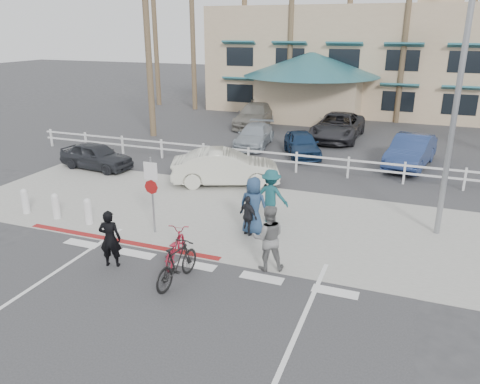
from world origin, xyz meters
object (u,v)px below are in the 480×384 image
at_px(bike_red, 175,247).
at_px(car_red_compact, 96,156).
at_px(bike_black, 177,264).
at_px(sign_post, 152,192).
at_px(car_white_sedan, 226,167).

xyz_separation_m(bike_red, car_red_compact, (-8.11, 7.11, 0.17)).
distance_m(bike_red, bike_black, 1.23).
bearing_deg(bike_black, sign_post, -43.41).
bearing_deg(bike_red, sign_post, -56.75).
distance_m(bike_red, car_red_compact, 10.79).
relative_size(car_white_sedan, car_red_compact, 1.24).
height_order(sign_post, bike_black, sign_post).
xyz_separation_m(bike_black, car_red_compact, (-8.75, 8.15, 0.07)).
bearing_deg(car_red_compact, car_white_sedan, -83.71).
bearing_deg(car_white_sedan, car_red_compact, 67.72).
height_order(bike_black, car_white_sedan, car_white_sedan).
bearing_deg(bike_black, car_white_sedan, -70.42).
xyz_separation_m(bike_black, car_white_sedan, (-2.00, 8.16, 0.19)).
relative_size(bike_black, car_white_sedan, 0.41).
bearing_deg(car_red_compact, bike_black, -126.77).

